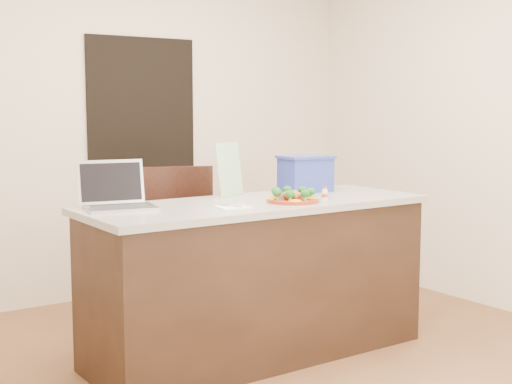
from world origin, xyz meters
TOP-DOWN VIEW (x-y plane):
  - ground at (0.00, 0.00)m, footprint 4.00×4.00m
  - room_shell at (0.00, 0.00)m, footprint 4.00×4.00m
  - doorway at (0.10, 1.98)m, footprint 0.90×0.02m
  - island at (0.00, 0.25)m, footprint 2.06×0.76m
  - plate at (0.15, 0.10)m, footprint 0.30×0.30m
  - meatballs at (0.14, 0.11)m, footprint 0.12×0.12m
  - broccoli at (0.15, 0.10)m, footprint 0.25×0.25m
  - pepper_rings at (0.15, 0.10)m, footprint 0.28×0.28m
  - napkin at (-0.25, 0.12)m, footprint 0.19×0.19m
  - fork at (-0.27, 0.13)m, footprint 0.07×0.16m
  - knife at (-0.22, 0.10)m, footprint 0.09×0.19m
  - yogurt_bottle at (0.37, 0.09)m, footprint 0.04×0.04m
  - laptop at (-0.79, 0.45)m, footprint 0.41×0.35m
  - leaflet at (-0.01, 0.54)m, footprint 0.23×0.13m
  - blue_box at (0.54, 0.48)m, footprint 0.34×0.26m
  - chair at (-0.08, 0.96)m, footprint 0.60×0.61m

SIDE VIEW (x-z plane):
  - ground at x=0.00m, z-range 0.00..0.00m
  - island at x=0.00m, z-range 0.00..0.92m
  - chair at x=-0.08m, z-range 0.07..1.14m
  - napkin at x=-0.25m, z-range 0.92..0.93m
  - fork at x=-0.27m, z-range 0.93..0.93m
  - knife at x=-0.22m, z-range 0.93..0.93m
  - plate at x=0.15m, z-range 0.92..0.94m
  - pepper_rings at x=0.15m, z-range 0.94..0.95m
  - yogurt_bottle at x=0.37m, z-range 0.91..0.99m
  - meatballs at x=0.14m, z-range 0.94..0.98m
  - broccoli at x=0.15m, z-range 0.96..1.00m
  - laptop at x=-0.79m, z-range 0.86..1.12m
  - doorway at x=0.10m, z-range 0.00..2.00m
  - blue_box at x=0.54m, z-range 0.92..1.15m
  - leaflet at x=-0.01m, z-range 0.92..1.25m
  - room_shell at x=0.00m, z-range -0.38..3.62m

